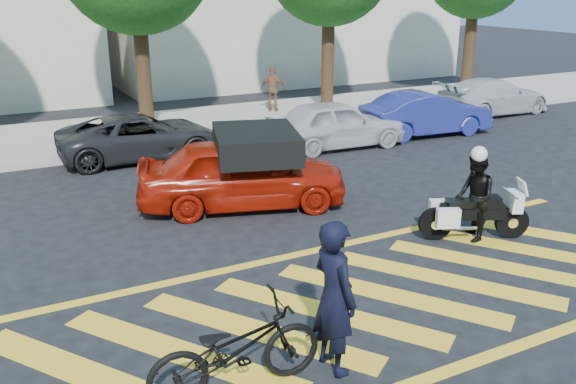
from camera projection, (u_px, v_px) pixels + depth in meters
name	position (u px, v px, depth m)	size (l,w,h in m)	color
ground	(362.00, 302.00, 9.02)	(90.00, 90.00, 0.00)	black
sidewalk	(148.00, 130.00, 19.08)	(60.00, 5.00, 0.15)	#9E998E
crosswalk	(360.00, 302.00, 9.00)	(12.33, 4.00, 0.01)	yellow
officer_bike	(334.00, 297.00, 7.19)	(0.71, 0.46, 1.94)	black
bicycle	(236.00, 349.00, 6.91)	(0.73, 2.08, 1.09)	black
police_motorcycle	(473.00, 213.00, 11.11)	(1.91, 1.12, 0.90)	black
officer_moto	(474.00, 197.00, 10.98)	(0.79, 0.62, 1.63)	black
red_convertible	(242.00, 173.00, 12.65)	(1.73, 4.30, 1.47)	#9C1507
parked_mid_left	(141.00, 136.00, 16.17)	(1.98, 4.30, 1.19)	black
parked_mid_right	(336.00, 124.00, 17.22)	(1.61, 4.00, 1.36)	#B7B7BB
parked_right	(426.00, 114.00, 18.62)	(1.41, 4.04, 1.33)	navy
parked_far_right	(493.00, 96.00, 21.59)	(1.78, 4.39, 1.27)	#B7BBC0
pedestrian_right	(273.00, 89.00, 21.31)	(0.92, 0.38, 1.56)	brown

